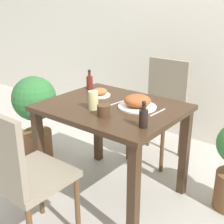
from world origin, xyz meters
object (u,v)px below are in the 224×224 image
object	(u,v)px
sauce_bottle	(90,82)
chair_near	(20,172)
condiment_bottle	(143,117)
juice_glass	(93,100)
side_plate	(100,93)
potted_plant_left	(35,109)
food_plate	(137,102)
drink_cup	(104,111)
chair_far	(161,103)

from	to	relation	value
sauce_bottle	chair_near	bearing A→B (deg)	-70.81
condiment_bottle	juice_glass	bearing A→B (deg)	172.94
side_plate	potted_plant_left	distance (m)	0.75
condiment_bottle	food_plate	bearing A→B (deg)	129.60
food_plate	drink_cup	distance (m)	0.28
condiment_bottle	potted_plant_left	world-z (taller)	condiment_bottle
food_plate	side_plate	world-z (taller)	food_plate
food_plate	sauce_bottle	size ratio (longest dim) A/B	1.60
juice_glass	sauce_bottle	bearing A→B (deg)	135.00
side_plate	drink_cup	bearing A→B (deg)	-46.31
drink_cup	condiment_bottle	distance (m)	0.30
chair_near	potted_plant_left	bearing A→B (deg)	-42.78
sauce_bottle	juice_glass	bearing A→B (deg)	-45.00
chair_far	sauce_bottle	bearing A→B (deg)	-122.99
sauce_bottle	side_plate	bearing A→B (deg)	-25.77
drink_cup	juice_glass	distance (m)	0.15
chair_near	juice_glass	xyz separation A→B (m)	(0.01, 0.63, 0.27)
chair_near	food_plate	world-z (taller)	chair_near
side_plate	juice_glass	bearing A→B (deg)	-58.06
chair_far	condiment_bottle	bearing A→B (deg)	-66.53
side_plate	chair_far	bearing A→B (deg)	74.50
condiment_bottle	potted_plant_left	size ratio (longest dim) A/B	0.21
chair_far	condiment_bottle	distance (m)	1.08
chair_near	potted_plant_left	size ratio (longest dim) A/B	1.16
food_plate	sauce_bottle	world-z (taller)	sauce_bottle
chair_far	chair_near	bearing A→B (deg)	-91.05
juice_glass	condiment_bottle	distance (m)	0.44
juice_glass	potted_plant_left	bearing A→B (deg)	169.61
chair_near	side_plate	bearing A→B (deg)	-80.15
chair_near	condiment_bottle	size ratio (longest dim) A/B	5.49
juice_glass	potted_plant_left	size ratio (longest dim) A/B	0.16
food_plate	sauce_bottle	xyz separation A→B (m)	(-0.56, 0.13, 0.02)
food_plate	condiment_bottle	world-z (taller)	condiment_bottle
side_plate	juice_glass	size ratio (longest dim) A/B	1.30
drink_cup	condiment_bottle	world-z (taller)	condiment_bottle
chair_near	side_plate	distance (m)	0.92
juice_glass	chair_near	bearing A→B (deg)	-90.48
chair_far	side_plate	size ratio (longest dim) A/B	5.53
chair_near	drink_cup	bearing A→B (deg)	-104.16
food_plate	potted_plant_left	size ratio (longest dim) A/B	0.34
chair_far	food_plate	distance (m)	0.76
condiment_bottle	chair_near	bearing A→B (deg)	-127.86
food_plate	juice_glass	distance (m)	0.31
chair_far	drink_cup	size ratio (longest dim) A/B	10.55
juice_glass	condiment_bottle	world-z (taller)	condiment_bottle
chair_far	drink_cup	xyz separation A→B (m)	(0.12, -0.96, 0.24)
juice_glass	chair_far	bearing A→B (deg)	88.56
drink_cup	sauce_bottle	size ratio (longest dim) A/B	0.52
chair_near	drink_cup	world-z (taller)	chair_near
drink_cup	juice_glass	size ratio (longest dim) A/B	0.68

